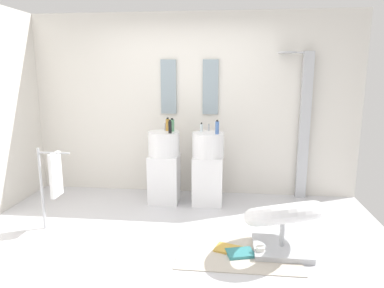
{
  "coord_description": "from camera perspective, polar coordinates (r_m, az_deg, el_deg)",
  "views": [
    {
      "loc": [
        0.58,
        -3.39,
        1.76
      ],
      "look_at": [
        0.15,
        0.55,
        0.95
      ],
      "focal_mm": 32.47,
      "sensor_mm": 36.0,
      "label": 1
    }
  ],
  "objects": [
    {
      "name": "vanity_mirror_right",
      "position": [
        4.98,
        3.06,
        9.33
      ],
      "size": [
        0.22,
        0.03,
        0.76
      ],
      "primitive_type": "cube",
      "color": "#8C9EA8"
    },
    {
      "name": "towel_rack",
      "position": [
        4.19,
        -21.82,
        -4.97
      ],
      "size": [
        0.37,
        0.22,
        0.95
      ],
      "color": "#B7BABF",
      "rests_on": "ground_plane"
    },
    {
      "name": "magazine_teal",
      "position": [
        3.61,
        7.93,
        -17.33
      ],
      "size": [
        0.3,
        0.25,
        0.03
      ],
      "primitive_type": "cube",
      "rotation": [
        0.0,
        0.0,
        0.27
      ],
      "color": "teal",
      "rests_on": "area_rug"
    },
    {
      "name": "lounge_chair",
      "position": [
        3.62,
        14.72,
        -11.74
      ],
      "size": [
        1.02,
        1.02,
        0.65
      ],
      "color": "#B7BABF",
      "rests_on": "ground_plane"
    },
    {
      "name": "soap_bottle_green",
      "position": [
        4.72,
        -3.29,
        3.1
      ],
      "size": [
        0.06,
        0.06,
        0.18
      ],
      "color": "#59996B",
      "rests_on": "pedestal_sink_left"
    },
    {
      "name": "area_rug",
      "position": [
        3.65,
        7.58,
        -17.32
      ],
      "size": [
        1.2,
        0.72,
        0.01
      ],
      "primitive_type": "cube",
      "color": "beige",
      "rests_on": "ground_plane"
    },
    {
      "name": "coffee_mug",
      "position": [
        3.61,
        11.18,
        -16.87
      ],
      "size": [
        0.08,
        0.08,
        0.09
      ],
      "primitive_type": "cylinder",
      "color": "white",
      "rests_on": "area_rug"
    },
    {
      "name": "soap_bottle_blue",
      "position": [
        4.51,
        4.15,
        2.73
      ],
      "size": [
        0.05,
        0.05,
        0.18
      ],
      "color": "#4C72B7",
      "rests_on": "pedestal_sink_right"
    },
    {
      "name": "pedestal_sink_left",
      "position": [
        4.79,
        -4.59,
        -3.65
      ],
      "size": [
        0.43,
        0.43,
        1.08
      ],
      "color": "white",
      "rests_on": "ground_plane"
    },
    {
      "name": "magazine_ochre",
      "position": [
        3.67,
        6.11,
        -16.8
      ],
      "size": [
        0.32,
        0.27,
        0.02
      ],
      "primitive_type": "cube",
      "rotation": [
        0.0,
        0.0,
        -0.31
      ],
      "color": "gold",
      "rests_on": "area_rug"
    },
    {
      "name": "ground_plane",
      "position": [
        3.87,
        -3.22,
        -15.85
      ],
      "size": [
        4.8,
        3.6,
        0.04
      ],
      "primitive_type": "cube",
      "color": "silver"
    },
    {
      "name": "soap_bottle_clear",
      "position": [
        4.68,
        1.56,
        2.71
      ],
      "size": [
        0.04,
        0.04,
        0.12
      ],
      "color": "silver",
      "rests_on": "pedestal_sink_right"
    },
    {
      "name": "shower_column",
      "position": [
        5.06,
        17.85,
        3.29
      ],
      "size": [
        0.49,
        0.24,
        2.05
      ],
      "color": "#B7BABF",
      "rests_on": "ground_plane"
    },
    {
      "name": "soap_bottle_black",
      "position": [
        4.56,
        -3.63,
        2.8
      ],
      "size": [
        0.04,
        0.04,
        0.18
      ],
      "color": "black",
      "rests_on": "pedestal_sink_left"
    },
    {
      "name": "vanity_mirror_left",
      "position": [
        5.05,
        -3.86,
        9.35
      ],
      "size": [
        0.22,
        0.03,
        0.76
      ],
      "primitive_type": "cube",
      "color": "#8C9EA8"
    },
    {
      "name": "rear_partition",
      "position": [
        5.09,
        -0.33,
        6.38
      ],
      "size": [
        4.8,
        0.1,
        2.6
      ],
      "primitive_type": "cube",
      "color": "silver",
      "rests_on": "ground_plane"
    },
    {
      "name": "pedestal_sink_right",
      "position": [
        4.71,
        2.62,
        -3.87
      ],
      "size": [
        0.43,
        0.43,
        1.08
      ],
      "color": "white",
      "rests_on": "ground_plane"
    },
    {
      "name": "soap_bottle_amber",
      "position": [
        4.77,
        -4.02,
        3.19
      ],
      "size": [
        0.05,
        0.05,
        0.18
      ],
      "color": "#C68C38",
      "rests_on": "pedestal_sink_left"
    }
  ]
}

